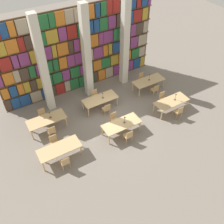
% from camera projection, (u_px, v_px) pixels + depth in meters
% --- Properties ---
extents(ground_plane, '(40.00, 40.00, 0.00)m').
position_uv_depth(ground_plane, '(111.00, 119.00, 15.10)').
color(ground_plane, gray).
extents(bookshelf_bank, '(10.60, 0.35, 5.50)m').
position_uv_depth(bookshelf_bank, '(79.00, 51.00, 15.71)').
color(bookshelf_bank, brown).
rests_on(bookshelf_bank, ground_plane).
extents(pillar_left, '(0.45, 0.45, 6.00)m').
position_uv_depth(pillar_left, '(43.00, 67.00, 13.86)').
color(pillar_left, silver).
rests_on(pillar_left, ground_plane).
extents(pillar_center, '(0.45, 0.45, 6.00)m').
position_uv_depth(pillar_center, '(87.00, 54.00, 14.86)').
color(pillar_center, silver).
rests_on(pillar_center, ground_plane).
extents(pillar_right, '(0.45, 0.45, 6.00)m').
position_uv_depth(pillar_right, '(125.00, 43.00, 15.87)').
color(pillar_right, silver).
rests_on(pillar_right, ground_plane).
extents(reading_table_0, '(2.18, 0.92, 0.74)m').
position_uv_depth(reading_table_0, '(59.00, 149.00, 12.56)').
color(reading_table_0, tan).
rests_on(reading_table_0, ground_plane).
extents(chair_0, '(0.42, 0.40, 0.87)m').
position_uv_depth(chair_0, '(65.00, 162.00, 12.23)').
color(chair_0, tan).
rests_on(chair_0, ground_plane).
extents(chair_1, '(0.42, 0.40, 0.87)m').
position_uv_depth(chair_1, '(54.00, 142.00, 13.16)').
color(chair_1, tan).
rests_on(chair_1, ground_plane).
extents(reading_table_1, '(2.18, 0.92, 0.74)m').
position_uv_depth(reading_table_1, '(121.00, 124.00, 13.82)').
color(reading_table_1, tan).
rests_on(reading_table_1, ground_plane).
extents(chair_2, '(0.42, 0.40, 0.87)m').
position_uv_depth(chair_2, '(128.00, 136.00, 13.49)').
color(chair_2, tan).
rests_on(chair_2, ground_plane).
extents(chair_3, '(0.42, 0.40, 0.87)m').
position_uv_depth(chair_3, '(114.00, 119.00, 14.42)').
color(chair_3, tan).
rests_on(chair_3, ground_plane).
extents(desk_lamp_0, '(0.14, 0.14, 0.45)m').
position_uv_depth(desk_lamp_0, '(125.00, 119.00, 13.62)').
color(desk_lamp_0, brown).
rests_on(desk_lamp_0, reading_table_1).
extents(reading_table_2, '(2.18, 0.92, 0.74)m').
position_uv_depth(reading_table_2, '(171.00, 102.00, 15.23)').
color(reading_table_2, tan).
rests_on(reading_table_2, ground_plane).
extents(chair_4, '(0.42, 0.40, 0.87)m').
position_uv_depth(chair_4, '(179.00, 112.00, 14.89)').
color(chair_4, tan).
rests_on(chair_4, ground_plane).
extents(chair_5, '(0.42, 0.40, 0.87)m').
position_uv_depth(chair_5, '(163.00, 98.00, 15.82)').
color(chair_5, tan).
rests_on(chair_5, ground_plane).
extents(desk_lamp_1, '(0.14, 0.14, 0.48)m').
position_uv_depth(desk_lamp_1, '(176.00, 96.00, 15.04)').
color(desk_lamp_1, brown).
rests_on(desk_lamp_1, reading_table_2).
extents(reading_table_3, '(2.18, 0.92, 0.74)m').
position_uv_depth(reading_table_3, '(47.00, 120.00, 14.08)').
color(reading_table_3, tan).
rests_on(reading_table_3, ground_plane).
extents(chair_6, '(0.42, 0.40, 0.87)m').
position_uv_depth(chair_6, '(52.00, 131.00, 13.74)').
color(chair_6, tan).
rests_on(chair_6, ground_plane).
extents(chair_7, '(0.42, 0.40, 0.87)m').
position_uv_depth(chair_7, '(43.00, 115.00, 14.68)').
color(chair_7, tan).
rests_on(chair_7, ground_plane).
extents(desk_lamp_2, '(0.14, 0.14, 0.45)m').
position_uv_depth(desk_lamp_2, '(50.00, 114.00, 13.91)').
color(desk_lamp_2, brown).
rests_on(desk_lamp_2, reading_table_3).
extents(reading_table_4, '(2.18, 0.92, 0.74)m').
position_uv_depth(reading_table_4, '(100.00, 99.00, 15.39)').
color(reading_table_4, tan).
rests_on(reading_table_4, ground_plane).
extents(chair_8, '(0.42, 0.40, 0.87)m').
position_uv_depth(chair_8, '(107.00, 109.00, 15.08)').
color(chair_8, tan).
rests_on(chair_8, ground_plane).
extents(chair_9, '(0.42, 0.40, 0.87)m').
position_uv_depth(chair_9, '(95.00, 95.00, 16.01)').
color(chair_9, tan).
rests_on(chair_9, ground_plane).
extents(desk_lamp_3, '(0.14, 0.14, 0.44)m').
position_uv_depth(desk_lamp_3, '(103.00, 94.00, 15.19)').
color(desk_lamp_3, brown).
rests_on(desk_lamp_3, reading_table_4).
extents(reading_table_5, '(2.18, 0.92, 0.74)m').
position_uv_depth(reading_table_5, '(149.00, 81.00, 16.78)').
color(reading_table_5, tan).
rests_on(reading_table_5, ground_plane).
extents(chair_10, '(0.42, 0.40, 0.87)m').
position_uv_depth(chair_10, '(155.00, 89.00, 16.45)').
color(chair_10, tan).
rests_on(chair_10, ground_plane).
extents(chair_11, '(0.42, 0.40, 0.87)m').
position_uv_depth(chair_11, '(142.00, 78.00, 17.39)').
color(chair_11, tan).
rests_on(chair_11, ground_plane).
extents(desk_lamp_4, '(0.14, 0.14, 0.50)m').
position_uv_depth(desk_lamp_4, '(149.00, 76.00, 16.55)').
color(desk_lamp_4, brown).
rests_on(desk_lamp_4, reading_table_5).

